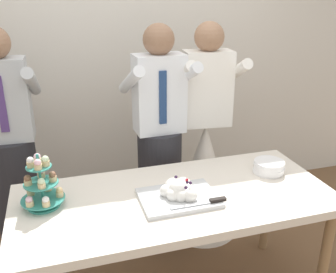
{
  "coord_description": "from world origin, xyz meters",
  "views": [
    {
      "loc": [
        -0.59,
        -1.77,
        1.86
      ],
      "look_at": [
        0.0,
        0.15,
        1.07
      ],
      "focal_mm": 40.38,
      "sensor_mm": 36.0,
      "label": 1
    }
  ],
  "objects_px": {
    "plate_stack": "(269,167)",
    "person_groom": "(160,153)",
    "dessert_table": "(175,206)",
    "cupcake_stand": "(41,186)",
    "person_bride": "(204,164)",
    "main_cake_tray": "(179,193)",
    "person_guest": "(13,162)"
  },
  "relations": [
    {
      "from": "plate_stack",
      "to": "person_guest",
      "type": "relative_size",
      "value": 0.12
    },
    {
      "from": "person_groom",
      "to": "person_guest",
      "type": "relative_size",
      "value": 1.0
    },
    {
      "from": "person_bride",
      "to": "cupcake_stand",
      "type": "bearing_deg",
      "value": -153.03
    },
    {
      "from": "dessert_table",
      "to": "person_groom",
      "type": "distance_m",
      "value": 0.66
    },
    {
      "from": "cupcake_stand",
      "to": "main_cake_tray",
      "type": "distance_m",
      "value": 0.74
    },
    {
      "from": "plate_stack",
      "to": "person_groom",
      "type": "relative_size",
      "value": 0.12
    },
    {
      "from": "main_cake_tray",
      "to": "person_guest",
      "type": "height_order",
      "value": "person_guest"
    },
    {
      "from": "person_bride",
      "to": "main_cake_tray",
      "type": "bearing_deg",
      "value": -121.67
    },
    {
      "from": "plate_stack",
      "to": "person_guest",
      "type": "distance_m",
      "value": 1.72
    },
    {
      "from": "person_groom",
      "to": "person_bride",
      "type": "xyz_separation_m",
      "value": [
        0.37,
        0.04,
        -0.16
      ]
    },
    {
      "from": "cupcake_stand",
      "to": "person_guest",
      "type": "distance_m",
      "value": 0.74
    },
    {
      "from": "main_cake_tray",
      "to": "person_bride",
      "type": "distance_m",
      "value": 0.9
    },
    {
      "from": "main_cake_tray",
      "to": "person_groom",
      "type": "distance_m",
      "value": 0.71
    },
    {
      "from": "cupcake_stand",
      "to": "person_guest",
      "type": "bearing_deg",
      "value": 106.81
    },
    {
      "from": "plate_stack",
      "to": "person_bride",
      "type": "xyz_separation_m",
      "value": [
        -0.19,
        0.6,
        -0.23
      ]
    },
    {
      "from": "main_cake_tray",
      "to": "person_guest",
      "type": "distance_m",
      "value": 1.26
    },
    {
      "from": "dessert_table",
      "to": "person_guest",
      "type": "xyz_separation_m",
      "value": [
        -0.92,
        0.79,
        0.05
      ]
    },
    {
      "from": "plate_stack",
      "to": "main_cake_tray",
      "type": "bearing_deg",
      "value": -167.32
    },
    {
      "from": "main_cake_tray",
      "to": "person_guest",
      "type": "bearing_deg",
      "value": 137.76
    },
    {
      "from": "plate_stack",
      "to": "person_groom",
      "type": "height_order",
      "value": "person_groom"
    },
    {
      "from": "dessert_table",
      "to": "person_groom",
      "type": "height_order",
      "value": "person_groom"
    },
    {
      "from": "main_cake_tray",
      "to": "plate_stack",
      "type": "relative_size",
      "value": 2.22
    },
    {
      "from": "main_cake_tray",
      "to": "person_guest",
      "type": "relative_size",
      "value": 0.26
    },
    {
      "from": "cupcake_stand",
      "to": "person_bride",
      "type": "distance_m",
      "value": 1.36
    },
    {
      "from": "cupcake_stand",
      "to": "person_guest",
      "type": "height_order",
      "value": "person_guest"
    },
    {
      "from": "dessert_table",
      "to": "person_bride",
      "type": "height_order",
      "value": "person_bride"
    },
    {
      "from": "plate_stack",
      "to": "person_groom",
      "type": "bearing_deg",
      "value": 135.29
    },
    {
      "from": "person_groom",
      "to": "person_bride",
      "type": "relative_size",
      "value": 1.0
    },
    {
      "from": "person_groom",
      "to": "plate_stack",
      "type": "bearing_deg",
      "value": -44.71
    },
    {
      "from": "dessert_table",
      "to": "cupcake_stand",
      "type": "relative_size",
      "value": 5.9
    },
    {
      "from": "main_cake_tray",
      "to": "plate_stack",
      "type": "xyz_separation_m",
      "value": [
        0.64,
        0.15,
        -0.0
      ]
    },
    {
      "from": "person_bride",
      "to": "person_guest",
      "type": "distance_m",
      "value": 1.4
    }
  ]
}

